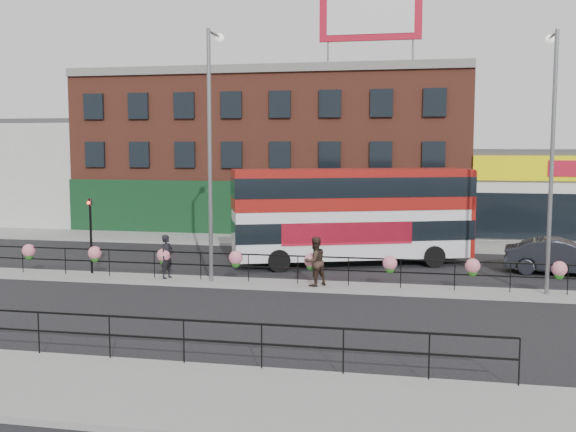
% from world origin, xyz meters
% --- Properties ---
extents(ground, '(120.00, 120.00, 0.00)m').
position_xyz_m(ground, '(0.00, 0.00, 0.00)').
color(ground, black).
rests_on(ground, ground).
extents(south_pavement, '(60.00, 4.00, 0.15)m').
position_xyz_m(south_pavement, '(0.00, -12.00, 0.07)').
color(south_pavement, gray).
rests_on(south_pavement, ground).
extents(north_pavement, '(60.00, 4.00, 0.15)m').
position_xyz_m(north_pavement, '(0.00, 12.00, 0.07)').
color(north_pavement, gray).
rests_on(north_pavement, ground).
extents(median, '(60.00, 1.60, 0.15)m').
position_xyz_m(median, '(0.00, 0.00, 0.07)').
color(median, gray).
rests_on(median, ground).
extents(yellow_line_inner, '(60.00, 0.10, 0.01)m').
position_xyz_m(yellow_line_inner, '(0.00, -9.70, 0.01)').
color(yellow_line_inner, gold).
rests_on(yellow_line_inner, ground).
extents(yellow_line_outer, '(60.00, 0.10, 0.01)m').
position_xyz_m(yellow_line_outer, '(0.00, -9.88, 0.01)').
color(yellow_line_outer, gold).
rests_on(yellow_line_outer, ground).
extents(brick_building, '(25.00, 12.21, 10.30)m').
position_xyz_m(brick_building, '(-4.00, 19.96, 5.13)').
color(brick_building, brown).
rests_on(brick_building, ground).
extents(warehouse_west, '(15.50, 12.00, 7.30)m').
position_xyz_m(warehouse_west, '(-24.25, 20.00, 3.65)').
color(warehouse_west, '#B2B2AC').
rests_on(warehouse_west, ground).
extents(billboard, '(6.00, 0.29, 4.40)m').
position_xyz_m(billboard, '(2.50, 14.99, 13.18)').
color(billboard, '#A40E23').
rests_on(billboard, brick_building).
extents(median_railing, '(30.04, 0.56, 1.23)m').
position_xyz_m(median_railing, '(-0.00, 0.00, 1.05)').
color(median_railing, black).
rests_on(median_railing, median).
extents(south_railing, '(20.04, 0.05, 1.12)m').
position_xyz_m(south_railing, '(-2.00, -10.10, 0.96)').
color(south_railing, black).
rests_on(south_railing, south_pavement).
extents(double_decker_bus, '(11.28, 6.29, 4.48)m').
position_xyz_m(double_decker_bus, '(2.57, 5.48, 2.75)').
color(double_decker_bus, silver).
rests_on(double_decker_bus, ground).
extents(car, '(2.96, 5.15, 1.54)m').
position_xyz_m(car, '(11.68, 4.92, 0.77)').
color(car, black).
rests_on(car, ground).
extents(pedestrian_a, '(0.90, 0.81, 1.79)m').
position_xyz_m(pedestrian_a, '(-4.45, 0.02, 1.05)').
color(pedestrian_a, black).
rests_on(pedestrian_a, median).
extents(pedestrian_b, '(1.66, 1.65, 1.91)m').
position_xyz_m(pedestrian_b, '(1.72, -0.25, 1.11)').
color(pedestrian_b, '#2F221B').
rests_on(pedestrian_b, median).
extents(lamp_column_west, '(0.36, 1.75, 9.96)m').
position_xyz_m(lamp_column_west, '(-2.51, 0.12, 6.05)').
color(lamp_column_west, slate).
rests_on(lamp_column_west, median).
extents(lamp_column_east, '(0.34, 1.67, 9.52)m').
position_xyz_m(lamp_column_east, '(10.28, 0.22, 5.79)').
color(lamp_column_east, slate).
rests_on(lamp_column_east, median).
extents(traffic_light_median, '(0.15, 0.28, 3.65)m').
position_xyz_m(traffic_light_median, '(-8.00, 0.39, 2.47)').
color(traffic_light_median, black).
rests_on(traffic_light_median, median).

